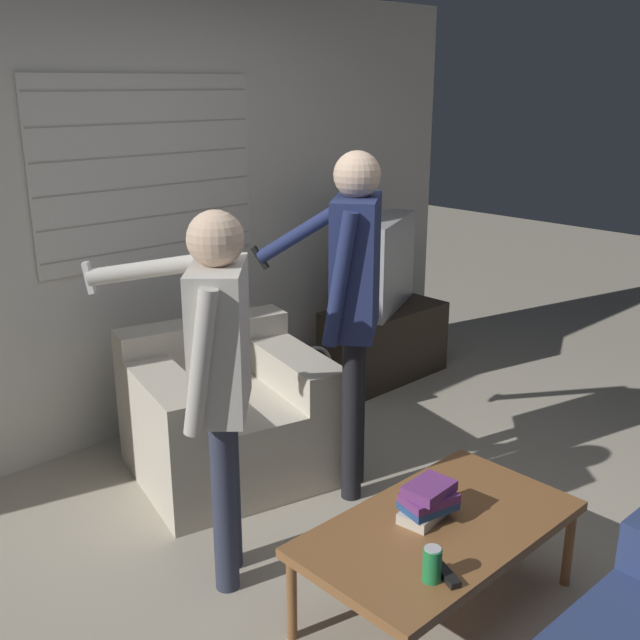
{
  "coord_description": "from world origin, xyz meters",
  "views": [
    {
      "loc": [
        -2.15,
        -1.75,
        2.02
      ],
      "look_at": [
        0.04,
        0.56,
        1.0
      ],
      "focal_mm": 42.0,
      "sensor_mm": 36.0,
      "label": 1
    }
  ],
  "objects_px": {
    "floor_fan": "(313,379)",
    "book_stack": "(428,501)",
    "tv": "(385,264)",
    "person_right_standing": "(353,284)",
    "person_left_standing": "(217,357)",
    "soda_can": "(432,564)",
    "armchair_beige": "(227,415)",
    "coffee_table": "(440,532)",
    "spare_remote": "(447,575)"
  },
  "relations": [
    {
      "from": "person_left_standing",
      "to": "armchair_beige",
      "type": "bearing_deg",
      "value": 5.34
    },
    {
      "from": "armchair_beige",
      "to": "tv",
      "type": "xyz_separation_m",
      "value": [
        1.63,
        0.34,
        0.5
      ]
    },
    {
      "from": "armchair_beige",
      "to": "soda_can",
      "type": "distance_m",
      "value": 1.73
    },
    {
      "from": "floor_fan",
      "to": "book_stack",
      "type": "bearing_deg",
      "value": -119.64
    },
    {
      "from": "person_right_standing",
      "to": "spare_remote",
      "type": "height_order",
      "value": "person_right_standing"
    },
    {
      "from": "armchair_beige",
      "to": "spare_remote",
      "type": "height_order",
      "value": "armchair_beige"
    },
    {
      "from": "armchair_beige",
      "to": "book_stack",
      "type": "xyz_separation_m",
      "value": [
        -0.1,
        -1.43,
        0.15
      ]
    },
    {
      "from": "tv",
      "to": "soda_can",
      "type": "xyz_separation_m",
      "value": [
        -2.01,
        -2.02,
        -0.37
      ]
    },
    {
      "from": "person_right_standing",
      "to": "spare_remote",
      "type": "bearing_deg",
      "value": -159.37
    },
    {
      "from": "tv",
      "to": "person_right_standing",
      "type": "bearing_deg",
      "value": 10.15
    },
    {
      "from": "armchair_beige",
      "to": "coffee_table",
      "type": "distance_m",
      "value": 1.49
    },
    {
      "from": "armchair_beige",
      "to": "floor_fan",
      "type": "xyz_separation_m",
      "value": [
        0.86,
        0.26,
        -0.11
      ]
    },
    {
      "from": "tv",
      "to": "book_stack",
      "type": "relative_size",
      "value": 3.46
    },
    {
      "from": "book_stack",
      "to": "spare_remote",
      "type": "bearing_deg",
      "value": -130.56
    },
    {
      "from": "armchair_beige",
      "to": "person_left_standing",
      "type": "bearing_deg",
      "value": 66.06
    },
    {
      "from": "armchair_beige",
      "to": "book_stack",
      "type": "bearing_deg",
      "value": 99.59
    },
    {
      "from": "tv",
      "to": "person_left_standing",
      "type": "relative_size",
      "value": 0.51
    },
    {
      "from": "soda_can",
      "to": "tv",
      "type": "bearing_deg",
      "value": 45.19
    },
    {
      "from": "floor_fan",
      "to": "spare_remote",
      "type": "bearing_deg",
      "value": -121.37
    },
    {
      "from": "spare_remote",
      "to": "coffee_table",
      "type": "bearing_deg",
      "value": 63.95
    },
    {
      "from": "armchair_beige",
      "to": "person_left_standing",
      "type": "xyz_separation_m",
      "value": [
        -0.56,
        -0.74,
        0.68
      ]
    },
    {
      "from": "armchair_beige",
      "to": "floor_fan",
      "type": "bearing_deg",
      "value": -149.91
    },
    {
      "from": "armchair_beige",
      "to": "soda_can",
      "type": "bearing_deg",
      "value": 90.65
    },
    {
      "from": "armchair_beige",
      "to": "coffee_table",
      "type": "height_order",
      "value": "armchair_beige"
    },
    {
      "from": "armchair_beige",
      "to": "person_right_standing",
      "type": "distance_m",
      "value": 1.04
    },
    {
      "from": "tv",
      "to": "coffee_table",
      "type": "bearing_deg",
      "value": 20.93
    },
    {
      "from": "tv",
      "to": "person_left_standing",
      "type": "height_order",
      "value": "person_left_standing"
    },
    {
      "from": "floor_fan",
      "to": "soda_can",
      "type": "bearing_deg",
      "value": -122.73
    },
    {
      "from": "person_left_standing",
      "to": "coffee_table",
      "type": "bearing_deg",
      "value": -104.96
    },
    {
      "from": "tv",
      "to": "soda_can",
      "type": "distance_m",
      "value": 2.87
    },
    {
      "from": "floor_fan",
      "to": "tv",
      "type": "bearing_deg",
      "value": 6.38
    },
    {
      "from": "person_left_standing",
      "to": "book_stack",
      "type": "bearing_deg",
      "value": -103.28
    },
    {
      "from": "armchair_beige",
      "to": "soda_can",
      "type": "height_order",
      "value": "armchair_beige"
    },
    {
      "from": "tv",
      "to": "person_right_standing",
      "type": "xyz_separation_m",
      "value": [
        -1.29,
        -0.94,
        0.28
      ]
    },
    {
      "from": "coffee_table",
      "to": "soda_can",
      "type": "bearing_deg",
      "value": -147.02
    },
    {
      "from": "person_right_standing",
      "to": "floor_fan",
      "type": "distance_m",
      "value": 1.34
    },
    {
      "from": "tv",
      "to": "floor_fan",
      "type": "relative_size",
      "value": 1.89
    },
    {
      "from": "tv",
      "to": "person_right_standing",
      "type": "relative_size",
      "value": 0.47
    },
    {
      "from": "armchair_beige",
      "to": "coffee_table",
      "type": "relative_size",
      "value": 1.01
    },
    {
      "from": "armchair_beige",
      "to": "book_stack",
      "type": "relative_size",
      "value": 4.86
    },
    {
      "from": "armchair_beige",
      "to": "coffee_table",
      "type": "xyz_separation_m",
      "value": [
        -0.09,
        -1.49,
        0.04
      ]
    },
    {
      "from": "armchair_beige",
      "to": "floor_fan",
      "type": "distance_m",
      "value": 0.91
    },
    {
      "from": "coffee_table",
      "to": "tv",
      "type": "distance_m",
      "value": 2.55
    },
    {
      "from": "person_right_standing",
      "to": "person_left_standing",
      "type": "bearing_deg",
      "value": 150.64
    },
    {
      "from": "soda_can",
      "to": "person_left_standing",
      "type": "bearing_deg",
      "value": 100.96
    },
    {
      "from": "coffee_table",
      "to": "soda_can",
      "type": "height_order",
      "value": "soda_can"
    },
    {
      "from": "floor_fan",
      "to": "armchair_beige",
      "type": "bearing_deg",
      "value": -163.35
    },
    {
      "from": "coffee_table",
      "to": "tv",
      "type": "xyz_separation_m",
      "value": [
        1.72,
        1.83,
        0.46
      ]
    },
    {
      "from": "person_right_standing",
      "to": "soda_can",
      "type": "bearing_deg",
      "value": -161.8
    },
    {
      "from": "armchair_beige",
      "to": "tv",
      "type": "height_order",
      "value": "tv"
    }
  ]
}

